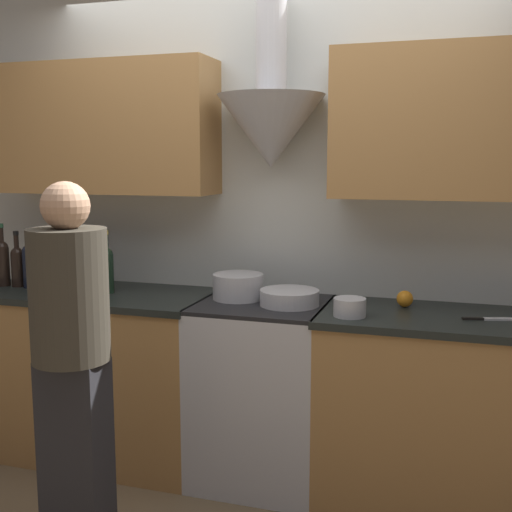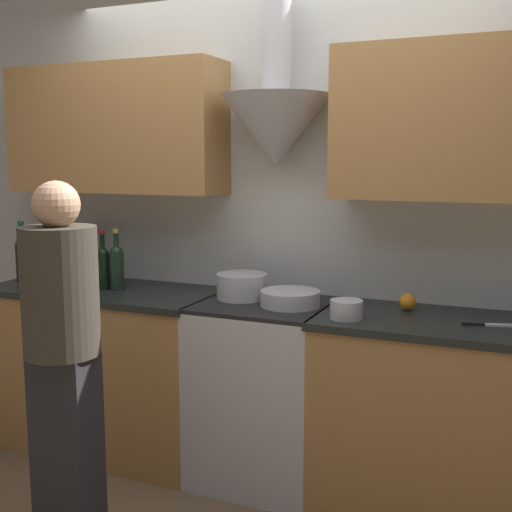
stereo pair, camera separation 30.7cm
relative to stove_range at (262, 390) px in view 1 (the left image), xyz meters
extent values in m
plane|color=brown|center=(0.00, -0.34, -0.47)|extent=(12.00, 12.00, 0.00)
cube|color=silver|center=(0.00, 0.33, 0.83)|extent=(8.40, 0.06, 2.60)
cone|color=silver|center=(0.00, 0.15, 1.31)|extent=(0.54, 0.54, 0.36)
cylinder|color=silver|center=(0.00, 0.15, 1.78)|extent=(0.15, 0.15, 0.60)
cube|color=#B27F47|center=(-0.96, 0.15, 1.33)|extent=(1.29, 0.32, 0.70)
cube|color=#B27F47|center=(0.92, 0.15, 1.33)|extent=(1.20, 0.32, 0.70)
cube|color=#B27F47|center=(-0.96, 0.00, -0.02)|extent=(1.29, 0.60, 0.89)
cube|color=black|center=(-0.96, 0.00, 0.44)|extent=(1.31, 0.62, 0.03)
cube|color=#B27F47|center=(0.92, 0.00, -0.02)|extent=(1.20, 0.60, 0.89)
cube|color=black|center=(0.92, 0.00, 0.44)|extent=(1.22, 0.62, 0.03)
cube|color=silver|center=(0.00, 0.00, -0.01)|extent=(0.64, 0.60, 0.91)
cube|color=black|center=(0.00, -0.30, -0.05)|extent=(0.45, 0.01, 0.41)
cube|color=black|center=(0.00, 0.00, 0.45)|extent=(0.64, 0.60, 0.02)
cube|color=silver|center=(0.00, 0.27, 0.39)|extent=(0.64, 0.06, 0.10)
cylinder|color=black|center=(-1.53, -0.02, 0.57)|extent=(0.08, 0.08, 0.22)
sphere|color=black|center=(-1.53, -0.02, 0.68)|extent=(0.07, 0.07, 0.07)
cylinder|color=black|center=(-1.53, -0.02, 0.74)|extent=(0.03, 0.03, 0.10)
cylinder|color=#234C33|center=(-1.53, -0.02, 0.80)|extent=(0.03, 0.03, 0.02)
cylinder|color=black|center=(-1.43, -0.01, 0.55)|extent=(0.07, 0.07, 0.19)
sphere|color=black|center=(-1.43, -0.01, 0.65)|extent=(0.07, 0.07, 0.07)
cylinder|color=black|center=(-1.43, -0.01, 0.71)|extent=(0.03, 0.03, 0.09)
cylinder|color=black|center=(-1.43, -0.01, 0.76)|extent=(0.03, 0.03, 0.02)
cylinder|color=black|center=(-1.35, -0.02, 0.56)|extent=(0.07, 0.07, 0.21)
sphere|color=black|center=(-1.35, -0.02, 0.66)|extent=(0.07, 0.07, 0.07)
cylinder|color=black|center=(-1.35, -0.02, 0.72)|extent=(0.03, 0.03, 0.08)
cylinder|color=black|center=(-1.35, -0.02, 0.78)|extent=(0.03, 0.03, 0.02)
cylinder|color=black|center=(-1.25, -0.02, 0.56)|extent=(0.07, 0.07, 0.21)
sphere|color=black|center=(-1.25, -0.02, 0.67)|extent=(0.07, 0.07, 0.07)
cylinder|color=black|center=(-1.25, -0.02, 0.73)|extent=(0.03, 0.03, 0.09)
cylinder|color=#234C33|center=(-1.25, -0.02, 0.79)|extent=(0.03, 0.03, 0.02)
cylinder|color=black|center=(-1.16, -0.01, 0.57)|extent=(0.08, 0.08, 0.22)
sphere|color=black|center=(-1.16, -0.01, 0.68)|extent=(0.07, 0.07, 0.07)
cylinder|color=black|center=(-1.16, -0.01, 0.74)|extent=(0.03, 0.03, 0.08)
cylinder|color=maroon|center=(-1.16, -0.01, 0.79)|extent=(0.03, 0.03, 0.02)
cylinder|color=black|center=(-1.05, -0.02, 0.56)|extent=(0.07, 0.07, 0.20)
sphere|color=black|center=(-1.05, -0.02, 0.66)|extent=(0.07, 0.07, 0.07)
cylinder|color=black|center=(-1.05, -0.02, 0.72)|extent=(0.03, 0.03, 0.10)
cylinder|color=gold|center=(-1.05, -0.02, 0.78)|extent=(0.03, 0.03, 0.02)
cylinder|color=black|center=(-0.95, -0.03, 0.56)|extent=(0.07, 0.07, 0.20)
sphere|color=black|center=(-0.95, -0.03, 0.65)|extent=(0.07, 0.07, 0.07)
cylinder|color=black|center=(-0.95, -0.03, 0.72)|extent=(0.03, 0.03, 0.09)
cylinder|color=maroon|center=(-0.95, -0.03, 0.78)|extent=(0.03, 0.03, 0.02)
cylinder|color=black|center=(-0.87, -0.02, 0.56)|extent=(0.08, 0.08, 0.21)
sphere|color=black|center=(-0.87, -0.02, 0.67)|extent=(0.07, 0.07, 0.07)
cylinder|color=black|center=(-0.87, -0.02, 0.73)|extent=(0.03, 0.03, 0.09)
cylinder|color=gold|center=(-0.87, -0.02, 0.78)|extent=(0.03, 0.03, 0.02)
cylinder|color=silver|center=(-0.14, 0.05, 0.52)|extent=(0.26, 0.26, 0.13)
cylinder|color=silver|center=(0.14, -0.01, 0.50)|extent=(0.29, 0.29, 0.08)
sphere|color=orange|center=(0.69, 0.12, 0.50)|extent=(0.08, 0.08, 0.08)
cylinder|color=silver|center=(0.46, -0.15, 0.50)|extent=(0.15, 0.15, 0.08)
cube|color=silver|center=(1.12, -0.02, 0.46)|extent=(0.16, 0.07, 0.01)
cube|color=black|center=(1.00, -0.05, 0.46)|extent=(0.10, 0.05, 0.01)
cube|color=#28282D|center=(-0.51, -0.90, -0.04)|extent=(0.26, 0.17, 0.85)
cylinder|color=#3D382D|center=(-0.51, -0.90, 0.65)|extent=(0.30, 0.30, 0.52)
sphere|color=tan|center=(-0.51, -0.90, 0.99)|extent=(0.19, 0.19, 0.19)
camera|label=1|loc=(0.91, -3.00, 1.16)|focal=45.00mm
camera|label=2|loc=(1.20, -2.89, 1.16)|focal=45.00mm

